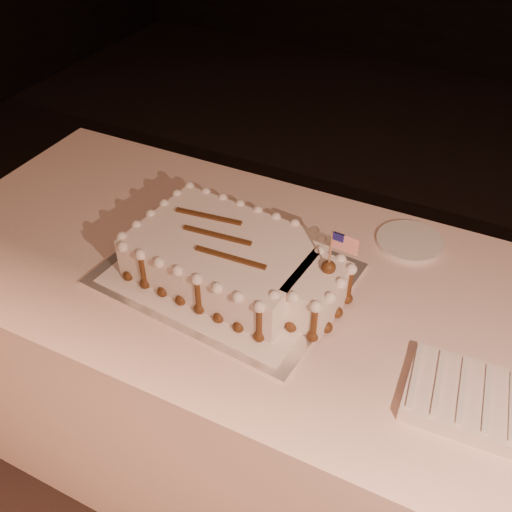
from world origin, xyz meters
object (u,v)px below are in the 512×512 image
at_px(banquet_table, 371,419).
at_px(side_plate, 410,241).
at_px(napkin_stack, 472,400).
at_px(cake_board, 226,274).
at_px(sheet_cake, 236,260).

relative_size(banquet_table, side_plate, 14.28).
distance_m(napkin_stack, side_plate, 0.49).
relative_size(banquet_table, cake_board, 4.35).
xyz_separation_m(sheet_cake, side_plate, (0.33, 0.32, -0.05)).
distance_m(banquet_table, napkin_stack, 0.46).
bearing_deg(cake_board, banquet_table, 10.29).
xyz_separation_m(banquet_table, side_plate, (-0.04, 0.28, 0.38)).
relative_size(cake_board, sheet_cake, 1.03).
height_order(cake_board, side_plate, side_plate).
bearing_deg(sheet_cake, banquet_table, 5.86).
xyz_separation_m(napkin_stack, side_plate, (-0.23, 0.43, -0.01)).
bearing_deg(napkin_stack, sheet_cake, 168.41).
xyz_separation_m(banquet_table, sheet_cake, (-0.37, -0.04, 0.43)).
bearing_deg(cake_board, side_plate, 46.24).
height_order(banquet_table, side_plate, side_plate).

